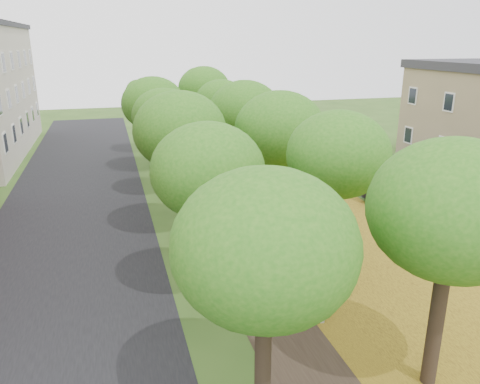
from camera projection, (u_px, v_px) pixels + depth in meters
street_asphalt at (72, 223)px, 24.00m from camera, size 8.00×70.00×0.01m
footpath at (215, 210)px, 25.94m from camera, size 3.20×70.00×0.01m
leaf_verge at (298, 202)px, 27.23m from camera, size 7.50×70.00×0.01m
parking_lot at (414, 185)px, 30.34m from camera, size 9.00×16.00×0.01m
tree_row_west at (171, 126)px, 23.90m from camera, size 4.00×34.00×6.50m
tree_row_east at (260, 122)px, 25.14m from camera, size 4.00×34.00×6.50m
bench at (313, 301)px, 16.12m from camera, size 0.90×1.69×0.77m
car_red at (395, 186)px, 28.08m from camera, size 3.93×2.42×1.22m
car_grey at (398, 186)px, 27.76m from camera, size 5.33×3.53×1.43m
car_white at (360, 167)px, 31.85m from camera, size 5.69×3.50×1.47m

